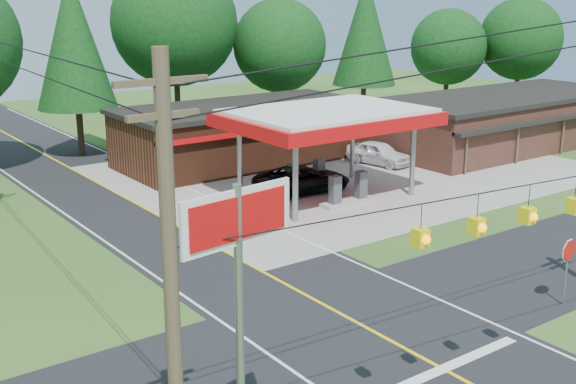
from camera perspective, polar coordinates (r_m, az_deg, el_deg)
ground at (r=24.89m, az=5.90°, el=-10.50°), size 120.00×120.00×0.00m
main_highway at (r=24.89m, az=5.90°, el=-10.48°), size 8.00×120.00×0.02m
cross_road at (r=24.88m, az=5.90°, el=-10.47°), size 70.00×7.00×0.02m
lane_center_yellow at (r=24.88m, az=5.90°, el=-10.44°), size 0.15×110.00×0.00m
gas_canopy at (r=38.67m, az=3.14°, el=5.68°), size 10.60×7.40×4.88m
convenience_store at (r=47.64m, az=-3.59°, el=4.68°), size 16.40×7.55×3.80m
strip_building at (r=54.73m, az=16.74°, el=5.48°), size 20.40×8.75×3.80m
utility_pole_near_left at (r=13.99m, az=-9.16°, el=-8.71°), size 1.80×0.30×10.00m
overhead_beacons at (r=18.21m, az=16.76°, el=-0.04°), size 17.04×2.04×1.03m
treeline_backdrop at (r=43.64m, az=-14.84°, el=10.59°), size 70.27×51.59×13.30m
suv_car at (r=40.26m, az=1.17°, el=1.01°), size 5.91×5.91×1.54m
sedan_car at (r=47.23m, az=7.16°, el=3.06°), size 5.16×5.16×1.51m
big_stop_sign at (r=14.55m, az=-3.90°, el=-6.35°), size 2.70×0.44×7.31m
octagonal_stop_sign at (r=27.39m, az=21.27°, el=-4.73°), size 0.88×0.15×2.54m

